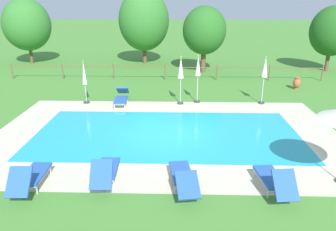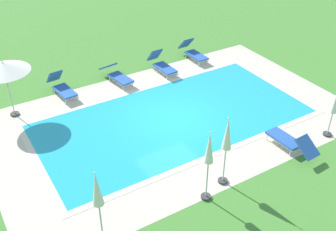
# 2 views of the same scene
# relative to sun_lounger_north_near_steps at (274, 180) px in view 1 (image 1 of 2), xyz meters

# --- Properties ---
(ground_plane) EXTENTS (160.00, 160.00, 0.00)m
(ground_plane) POSITION_rel_sun_lounger_north_near_steps_xyz_m (-3.14, 4.10, -0.39)
(ground_plane) COLOR #478433
(pool_deck_paving) EXTENTS (14.03, 8.60, 0.01)m
(pool_deck_paving) POSITION_rel_sun_lounger_north_near_steps_xyz_m (-3.14, 4.10, -0.39)
(pool_deck_paving) COLOR beige
(pool_deck_paving) RESTS_ON ground
(swimming_pool_water) EXTENTS (10.62, 5.19, 0.01)m
(swimming_pool_water) POSITION_rel_sun_lounger_north_near_steps_xyz_m (-3.14, 4.10, -0.39)
(swimming_pool_water) COLOR #23A8C1
(swimming_pool_water) RESTS_ON ground
(pool_coping_rim) EXTENTS (11.10, 5.67, 0.01)m
(pool_coping_rim) POSITION_rel_sun_lounger_north_near_steps_xyz_m (-3.14, 4.10, -0.38)
(pool_coping_rim) COLOR beige
(pool_coping_rim) RESTS_ON ground
(sun_lounger_north_near_steps) EXTENTS (0.80, 1.94, 0.96)m
(sun_lounger_north_near_steps) POSITION_rel_sun_lounger_north_near_steps_xyz_m (0.00, 0.00, 0.00)
(sun_lounger_north_near_steps) COLOR #2856A8
(sun_lounger_north_near_steps) RESTS_ON ground
(sun_lounger_north_mid) EXTENTS (0.90, 2.12, 0.76)m
(sun_lounger_north_mid) POSITION_rel_sun_lounger_north_near_steps_xyz_m (-2.55, 0.17, -0.03)
(sun_lounger_north_mid) COLOR #2856A8
(sun_lounger_north_mid) RESTS_ON ground
(sun_lounger_north_far) EXTENTS (0.67, 1.88, 0.99)m
(sun_lounger_north_far) POSITION_rel_sun_lounger_north_near_steps_xyz_m (-4.82, 0.37, 0.00)
(sun_lounger_north_far) COLOR #2856A8
(sun_lounger_north_far) RESTS_ON ground
(sun_lounger_north_end) EXTENTS (0.65, 1.91, 0.95)m
(sun_lounger_north_end) POSITION_rel_sun_lounger_north_near_steps_xyz_m (-6.90, -0.03, -0.00)
(sun_lounger_north_end) COLOR #2856A8
(sun_lounger_north_end) RESTS_ON ground
(sun_lounger_south_near_corner) EXTENTS (0.70, 2.04, 0.81)m
(sun_lounger_south_near_corner) POSITION_rel_sun_lounger_north_near_steps_xyz_m (-5.63, 7.94, -0.02)
(sun_lounger_south_near_corner) COLOR #2856A8
(sun_lounger_south_near_corner) RESTS_ON ground
(patio_umbrella_closed_row_west) EXTENTS (0.32, 0.32, 2.50)m
(patio_umbrella_closed_row_west) POSITION_rel_sun_lounger_north_near_steps_xyz_m (-2.56, 8.06, 1.35)
(patio_umbrella_closed_row_west) COLOR #383838
(patio_umbrella_closed_row_west) RESTS_ON ground
(patio_umbrella_closed_row_mid_west) EXTENTS (0.32, 0.32, 2.49)m
(patio_umbrella_closed_row_mid_west) POSITION_rel_sun_lounger_north_near_steps_xyz_m (1.69, 8.24, 1.36)
(patio_umbrella_closed_row_mid_west) COLOR #383838
(patio_umbrella_closed_row_mid_west) RESTS_ON ground
(patio_umbrella_closed_row_centre) EXTENTS (0.32, 0.32, 2.25)m
(patio_umbrella_closed_row_centre) POSITION_rel_sun_lounger_north_near_steps_xyz_m (-7.50, 8.05, 1.03)
(patio_umbrella_closed_row_centre) COLOR #383838
(patio_umbrella_closed_row_centre) RESTS_ON ground
(patio_umbrella_closed_row_mid_east) EXTENTS (0.32, 0.32, 2.51)m
(patio_umbrella_closed_row_mid_east) POSITION_rel_sun_lounger_north_near_steps_xyz_m (-1.67, 8.36, 1.36)
(patio_umbrella_closed_row_mid_east) COLOR #383838
(patio_umbrella_closed_row_mid_east) RESTS_ON ground
(terracotta_urn_near_fence) EXTENTS (0.46, 0.46, 0.74)m
(terracotta_urn_near_fence) POSITION_rel_sun_lounger_north_near_steps_xyz_m (4.51, 11.17, 0.01)
(terracotta_urn_near_fence) COLOR #A85B38
(terracotta_urn_near_fence) RESTS_ON ground
(perimeter_fence) EXTENTS (21.10, 0.08, 1.05)m
(perimeter_fence) POSITION_rel_sun_lounger_north_near_steps_xyz_m (-3.56, 13.40, 0.31)
(perimeter_fence) COLOR brown
(perimeter_fence) RESTS_ON ground
(tree_far_west) EXTENTS (3.13, 3.13, 4.77)m
(tree_far_west) POSITION_rel_sun_lounger_north_near_steps_xyz_m (-0.81, 15.90, 2.65)
(tree_far_west) COLOR brown
(tree_far_west) RESTS_ON ground
(tree_west_mid) EXTENTS (3.19, 3.19, 4.78)m
(tree_west_mid) POSITION_rel_sun_lounger_north_near_steps_xyz_m (8.64, 16.62, 2.57)
(tree_west_mid) COLOR brown
(tree_west_mid) RESTS_ON ground
(tree_centre) EXTENTS (3.85, 3.85, 5.30)m
(tree_centre) POSITION_rel_sun_lounger_north_near_steps_xyz_m (-15.18, 19.05, 2.80)
(tree_centre) COLOR brown
(tree_centre) RESTS_ON ground
(tree_east_mid) EXTENTS (4.14, 4.14, 5.99)m
(tree_east_mid) POSITION_rel_sun_lounger_north_near_steps_xyz_m (-5.52, 19.45, 3.13)
(tree_east_mid) COLOR brown
(tree_east_mid) RESTS_ON ground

